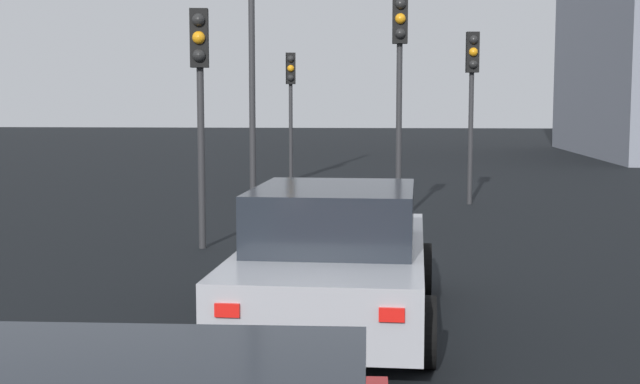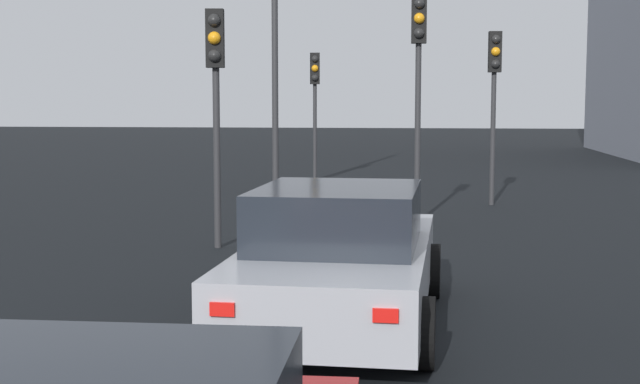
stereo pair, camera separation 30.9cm
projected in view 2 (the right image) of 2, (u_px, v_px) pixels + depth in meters
The scene contains 6 objects.
car_silver_lead at pixel (340, 258), 8.86m from camera, with size 4.62×2.11×1.47m.
traffic_light_near_left at pixel (215, 77), 13.40m from camera, with size 0.33×0.31×3.75m.
traffic_light_near_right at pixel (315, 89), 24.93m from camera, with size 0.33×0.31×3.75m.
traffic_light_far_left at pixel (419, 61), 16.05m from camera, with size 0.32×0.29×4.31m.
traffic_light_far_right at pixel (494, 81), 19.14m from camera, with size 0.32×0.29×3.88m.
street_lamp_kerbside at pixel (275, 2), 21.81m from camera, with size 0.56×0.36×8.37m.
Camera 2 is at (0.56, -0.88, 2.31)m, focal length 48.25 mm.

